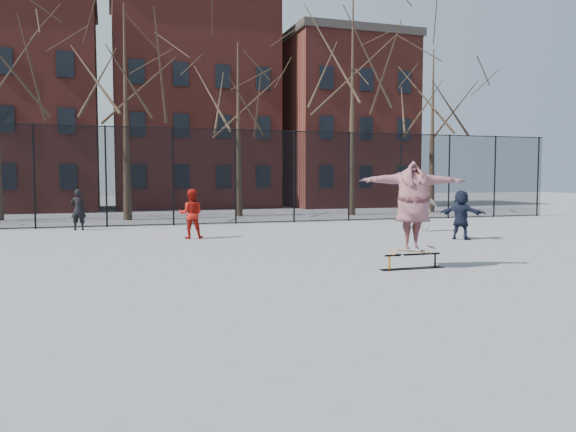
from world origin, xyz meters
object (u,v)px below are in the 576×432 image
object	(u,v)px
skate_rail	(413,263)
bystander_black	(78,210)
bystander_red	(191,214)
skater	(413,205)
bystander_navy	(461,215)
skateboard	(413,251)
bystander_white	(425,210)

from	to	relation	value
skate_rail	bystander_black	world-z (taller)	bystander_black
bystander_black	bystander_red	xyz separation A→B (m)	(3.61, -4.13, 0.03)
skate_rail	bystander_red	xyz separation A→B (m)	(-3.73, 7.46, 0.67)
skater	bystander_black	xyz separation A→B (m)	(-7.34, 11.59, -0.61)
skate_rail	bystander_navy	size ratio (longest dim) A/B	0.96
skateboard	skater	world-z (taller)	skater
skateboard	bystander_white	xyz separation A→B (m)	(4.75, 7.28, 0.41)
bystander_red	bystander_white	distance (m)	8.47
bystander_navy	bystander_red	bearing A→B (deg)	32.67
skate_rail	bystander_navy	bearing A→B (deg)	46.18
skateboard	skater	bearing A→B (deg)	90.00
bystander_black	bystander_navy	distance (m)	13.67
skater	bystander_white	size ratio (longest dim) A/B	1.45
skater	bystander_red	distance (m)	8.36
bystander_red	bystander_navy	world-z (taller)	bystander_red
bystander_black	bystander_navy	xyz separation A→B (m)	(11.75, -7.00, 0.02)
skate_rail	bystander_black	size ratio (longest dim) A/B	0.98
skateboard	bystander_navy	size ratio (longest dim) A/B	0.58
bystander_navy	bystander_white	bearing A→B (deg)	-44.99
skater	skateboard	bearing A→B (deg)	-74.63
skater	bystander_white	distance (m)	8.71
bystander_navy	skate_rail	bearing A→B (deg)	98.28
skate_rail	skateboard	bearing A→B (deg)	180.00
skater	bystander_black	size ratio (longest dim) A/B	1.51
skateboard	skater	distance (m)	1.00
skateboard	bystander_navy	xyz separation A→B (m)	(4.41, 4.59, 0.40)
bystander_white	bystander_navy	distance (m)	2.71
skateboard	bystander_red	xyz separation A→B (m)	(-3.72, 7.46, 0.41)
skateboard	bystander_red	world-z (taller)	bystander_red
skateboard	skate_rail	bearing A→B (deg)	-0.00
skate_rail	bystander_red	world-z (taller)	bystander_red
skate_rail	bystander_white	bearing A→B (deg)	56.93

